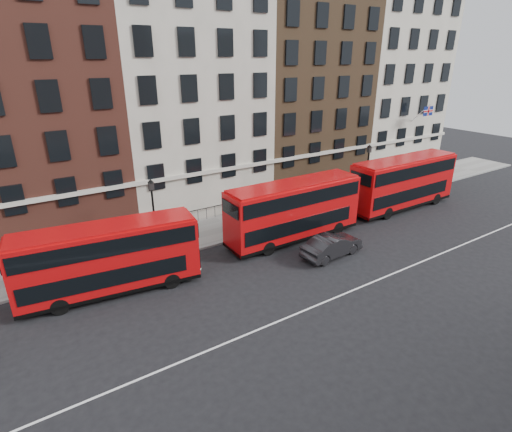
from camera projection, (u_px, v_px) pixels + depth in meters
ground at (310, 284)px, 24.74m from camera, size 120.00×120.00×0.00m
pavement at (228, 226)px, 32.88m from camera, size 80.00×5.00×0.15m
kerb at (243, 237)px, 30.93m from camera, size 80.00×0.30×0.16m
road_centre_line at (332, 299)px, 23.18m from camera, size 70.00×0.12×0.01m
building_terrace at (180, 91)px, 34.66m from camera, size 64.00×11.95×22.00m
bus_b at (108, 258)px, 23.02m from camera, size 10.43×3.74×4.29m
bus_c at (294, 210)px, 29.80m from camera, size 10.89×2.72×4.56m
bus_d at (403, 182)px, 36.08m from camera, size 11.25×2.75×4.72m
car_front at (332, 246)px, 27.90m from camera, size 4.89×2.02×1.57m
lamp_post_left at (154, 212)px, 27.53m from camera, size 0.44×0.44×5.33m
lamp_post_right at (367, 169)px, 37.88m from camera, size 0.44×0.44×5.33m
traffic_light at (441, 161)px, 43.34m from camera, size 0.25×0.45×3.27m
iron_railings at (215, 211)px, 34.38m from camera, size 6.60×0.06×1.00m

